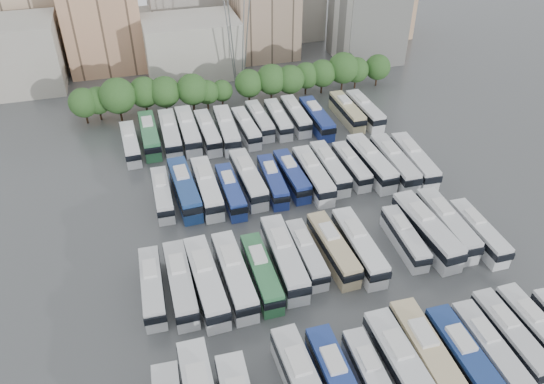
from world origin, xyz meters
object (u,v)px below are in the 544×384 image
object	(u,v)px
bus_r3_s6	(246,127)
bus_r3_s9	(296,115)
bus_r1_s6	(306,253)
bus_r1_s13	(478,232)
bus_r3_s13	(365,110)
bus_r0_s7	(403,369)
bus_r3_s3	(188,130)
bus_r2_s13	(414,161)
bus_r1_s5	(284,257)
bus_r3_s8	(278,119)
bus_r2_s10	(351,166)
bus_r0_s5	(338,384)
bus_r3_s5	(227,129)
bus_r2_s7	(292,175)
bus_r0_s10	(489,351)
bus_r1_s10	(405,237)
bus_r2_s5	(248,178)
bus_r1_s7	(333,248)
bus_r1_s3	(234,275)
bus_r0_s12	(537,331)
bus_r0_s6	(372,379)
bus_r2_s4	(231,191)
apartment_tower	(370,1)
bus_r2_s8	(313,175)
bus_r1_s2	(206,281)
bus_r3_s1	(149,135)
bus_r1_s12	(446,224)
bus_r1_s4	(261,272)
bus_r2_s2	(184,188)
bus_r2_s6	(273,181)
bus_r1_s11	(426,230)
bus_r0_s8	(428,357)
bus_r3_s0	(130,143)
bus_r3_s2	(170,133)
bus_r3_s7	(260,120)
bus_r1_s1	(181,283)
bus_r2_s9	(329,167)
bus_r2_s11	(371,162)
bus_r2_s1	(162,194)
bus_r1_s8	(359,246)
bus_r1_s0	(152,287)
bus_r0_s9	(466,362)

from	to	relation	value
bus_r3_s6	bus_r3_s9	world-z (taller)	bus_r3_s9
bus_r1_s6	bus_r1_s13	bearing A→B (deg)	-5.76
bus_r1_s13	bus_r3_s13	world-z (taller)	bus_r3_s13
bus_r0_s7	bus_r3_s3	distance (m)	56.30
bus_r2_s13	bus_r1_s5	bearing A→B (deg)	-145.90
bus_r3_s8	bus_r2_s10	bearing A→B (deg)	-68.58
bus_r0_s5	bus_r3_s5	bearing A→B (deg)	89.70
bus_r2_s7	bus_r0_s10	bearing A→B (deg)	-76.96
bus_r1_s10	bus_r2_s5	distance (m)	25.05
bus_r1_s10	bus_r1_s13	size ratio (longest dim) A/B	0.95
bus_r0_s7	bus_r1_s7	distance (m)	18.97
bus_r1_s3	bus_r0_s12	bearing A→B (deg)	-31.36
bus_r0_s6	bus_r2_s4	xyz separation A→B (m)	(-6.74, 35.09, 0.07)
apartment_tower	bus_r2_s8	world-z (taller)	apartment_tower
bus_r1_s2	bus_r1_s6	xyz separation A→B (m)	(13.16, 1.70, -0.34)
bus_r0_s12	bus_r3_s9	bearing A→B (deg)	98.65
bus_r0_s12	bus_r2_s10	xyz separation A→B (m)	(-6.46, 36.08, -0.10)
bus_r1_s2	bus_r3_s13	world-z (taller)	bus_r1_s2
bus_r1_s10	bus_r3_s1	world-z (taller)	bus_r3_s1
bus_r3_s5	bus_r3_s9	size ratio (longest dim) A/B	1.11
bus_r1_s12	bus_r3_s5	distance (m)	41.09
bus_r1_s4	bus_r1_s7	bearing A→B (deg)	9.15
bus_r1_s6	bus_r1_s10	bearing A→B (deg)	-2.50
bus_r3_s3	bus_r3_s8	size ratio (longest dim) A/B	1.14
bus_r2_s2	bus_r2_s6	world-z (taller)	bus_r2_s2
bus_r1_s11	bus_r2_s10	bearing A→B (deg)	97.37
bus_r0_s8	bus_r1_s3	distance (m)	23.71
bus_r3_s1	bus_r3_s0	bearing A→B (deg)	-152.82
bus_r1_s6	bus_r1_s12	bearing A→B (deg)	0.17
bus_r1_s3	bus_r2_s6	distance (m)	20.92
bus_r2_s2	bus_r3_s2	world-z (taller)	bus_r2_s2
bus_r1_s11	bus_r0_s5	bearing A→B (deg)	-139.81
bus_r1_s11	bus_r3_s7	bearing A→B (deg)	107.34
bus_r0_s5	bus_r1_s1	distance (m)	22.05
bus_r0_s7	bus_r3_s3	bearing A→B (deg)	103.07
bus_r2_s9	bus_r2_s7	bearing A→B (deg)	-177.18
bus_r2_s5	bus_r3_s1	bearing A→B (deg)	124.57
bus_r1_s3	bus_r1_s7	xyz separation A→B (m)	(13.25, 1.34, -0.14)
bus_r3_s7	bus_r3_s3	bearing A→B (deg)	-178.86
bus_r2_s8	bus_r0_s7	bearing A→B (deg)	-94.99
bus_r2_s10	bus_r2_s11	xyz separation A→B (m)	(3.19, -0.43, 0.34)
bus_r0_s10	bus_r3_s8	xyz separation A→B (m)	(-6.73, 55.20, -0.06)
bus_r0_s12	bus_r2_s2	distance (m)	49.18
bus_r1_s1	bus_r2_s1	xyz separation A→B (m)	(-0.08, 18.98, -0.19)
bus_r1_s2	bus_r2_s6	xyz separation A→B (m)	(13.47, 18.47, -0.30)
bus_r0_s7	bus_r1_s8	distance (m)	18.68
bus_r1_s0	bus_r2_s4	world-z (taller)	bus_r1_s0
bus_r1_s7	bus_r3_s7	bearing A→B (deg)	87.79
bus_r2_s2	bus_r3_s9	world-z (taller)	bus_r2_s2
bus_r0_s9	bus_r2_s13	xyz separation A→B (m)	(13.27, 35.90, 0.02)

